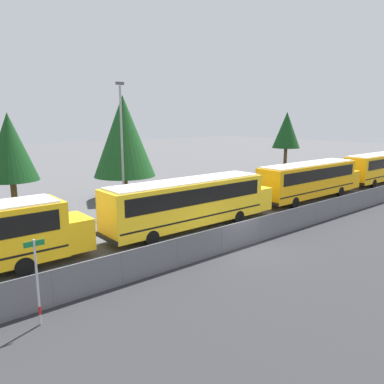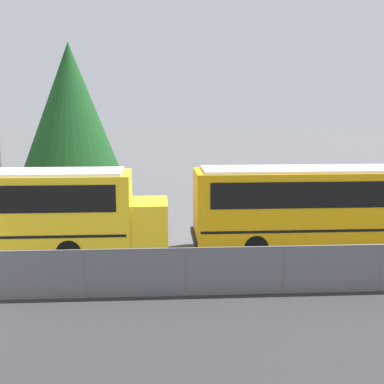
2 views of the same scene
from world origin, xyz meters
TOP-DOWN VIEW (x-y plane):
  - school_bus_3 at (14.38, 4.87)m, footprint 13.20×2.52m
  - tree_3 at (1.79, 15.95)m, footprint 5.52×5.52m

SIDE VIEW (x-z plane):
  - school_bus_3 at x=14.38m, z-range 0.29..3.62m
  - tree_3 at x=1.79m, z-range 1.03..10.27m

